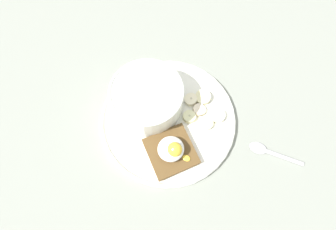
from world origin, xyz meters
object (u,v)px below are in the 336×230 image
banana_slice_back (206,123)px  banana_slice_right (189,117)px  toast_slice (171,151)px  banana_slice_inner (191,100)px  spoon (269,152)px  banana_slice_front (199,110)px  banana_slice_outer (204,99)px  banana_slice_left (218,116)px  poached_egg (172,149)px  oatmeal_bowl (147,98)px

banana_slice_back → banana_slice_right: banana_slice_right is taller
toast_slice → banana_slice_inner: bearing=-142.7°
spoon → banana_slice_front: bearing=-64.1°
toast_slice → banana_slice_outer: size_ratio=2.34×
banana_slice_left → banana_slice_outer: 4.79cm
banana_slice_back → banana_slice_outer: 5.61cm
banana_slice_left → banana_slice_outer: size_ratio=0.86×
banana_slice_inner → banana_slice_outer: 2.84cm
banana_slice_right → banana_slice_inner: 4.03cm
poached_egg → spoon: bearing=149.3°
banana_slice_left → spoon: (-4.73, 11.77, -1.20)cm
banana_slice_left → banana_slice_back: 3.06cm
oatmeal_bowl → banana_slice_right: (-5.85, 7.06, -2.93)cm
banana_slice_front → spoon: 16.65cm
banana_slice_right → banana_slice_left: bearing=150.6°
banana_slice_back → banana_slice_inner: 6.13cm
banana_slice_front → banana_slice_right: size_ratio=0.89×
toast_slice → spoon: 20.19cm
banana_slice_front → spoon: bearing=115.9°
banana_slice_back → banana_slice_outer: size_ratio=0.78×
oatmeal_bowl → banana_slice_right: 9.62cm
banana_slice_back → poached_egg: bearing=9.4°
poached_egg → banana_slice_back: bearing=-170.6°
oatmeal_bowl → banana_slice_right: size_ratio=3.89×
toast_slice → banana_slice_back: (-9.48, -1.36, -0.30)cm
oatmeal_bowl → banana_slice_back: bearing=128.6°
banana_slice_left → banana_slice_outer: (0.18, -4.79, 0.13)cm
banana_slice_front → banana_slice_inner: banana_slice_inner is taller
banana_slice_left → banana_slice_inner: (2.70, -6.09, 0.06)cm
oatmeal_bowl → banana_slice_right: oatmeal_bowl is taller
oatmeal_bowl → banana_slice_inner: size_ratio=4.06×
banana_slice_inner → spoon: 19.39cm
poached_egg → banana_slice_back: poached_egg is taller
toast_slice → poached_egg: poached_egg is taller
banana_slice_inner → poached_egg: bearing=38.3°
poached_egg → banana_slice_back: (-9.37, -1.55, -2.49)cm
banana_slice_back → banana_slice_right: size_ratio=0.89×
banana_slice_back → banana_slice_outer: bearing=-120.8°
banana_slice_outer → spoon: banana_slice_outer is taller
oatmeal_bowl → banana_slice_left: (-11.07, 10.01, -2.93)cm
banana_slice_back → oatmeal_bowl: bearing=-51.4°
oatmeal_bowl → poached_egg: (1.35, 11.58, -0.54)cm
banana_slice_back → banana_slice_front: bearing=-99.2°
banana_slice_outer → banana_slice_inner: bearing=-27.4°
poached_egg → banana_slice_inner: poached_egg is taller
oatmeal_bowl → banana_slice_left: 15.21cm
poached_egg → banana_slice_outer: (-12.24, -6.37, -2.27)cm
banana_slice_left → poached_egg: bearing=7.2°
poached_egg → banana_slice_right: size_ratio=1.68×
oatmeal_bowl → poached_egg: size_ratio=2.32×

